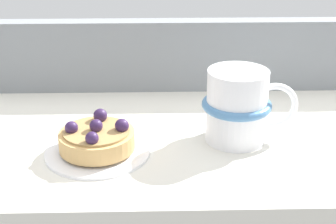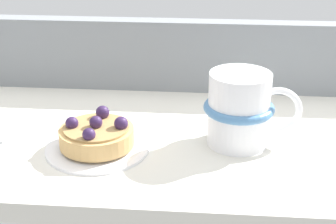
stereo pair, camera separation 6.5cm
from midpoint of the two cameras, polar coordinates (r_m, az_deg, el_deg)
name	(u,v)px [view 1 (the left image)]	position (r cm, az deg, el deg)	size (l,w,h in cm)	color
ground_plane	(143,142)	(71.06, -5.41, -3.37)	(87.07, 36.72, 2.62)	silver
window_rail_back	(144,56)	(83.79, -4.91, 6.27)	(85.33, 3.24, 11.56)	gray
dessert_plate	(98,151)	(66.05, -10.66, -4.34)	(13.36, 13.36, 0.77)	white
raspberry_tart	(97,138)	(65.22, -10.76, -2.92)	(9.55, 9.55, 4.03)	tan
coffee_mug	(238,106)	(66.64, 5.12, 0.63)	(12.64, 9.13, 9.76)	white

